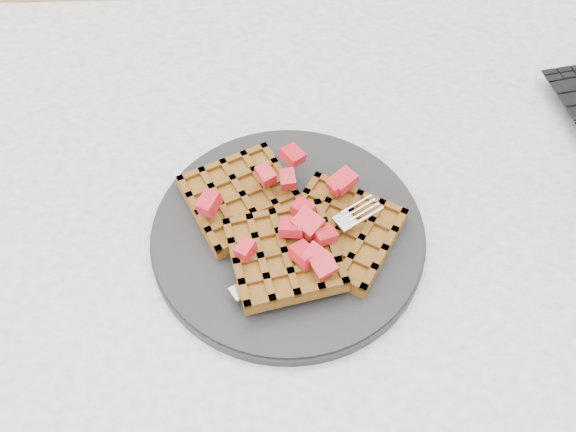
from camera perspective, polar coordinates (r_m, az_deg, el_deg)
The scene contains 5 objects.
table at distance 0.76m, azimuth 5.10°, elevation -6.31°, with size 1.20×0.80×0.75m.
plate at distance 0.65m, azimuth 0.00°, elevation -1.63°, with size 0.28×0.28×0.02m, color black.
waffles at distance 0.63m, azimuth 0.03°, elevation -0.95°, with size 0.24×0.20×0.03m.
strawberry_pile at distance 0.61m, azimuth -0.00°, elevation 0.76°, with size 0.15×0.15×0.02m, color #9E000F, non-canonical shape.
fork at distance 0.62m, azimuth 2.63°, elevation -2.83°, with size 0.02×0.18×0.02m, color silver, non-canonical shape.
Camera 1 is at (-0.08, -0.37, 1.30)m, focal length 40.00 mm.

